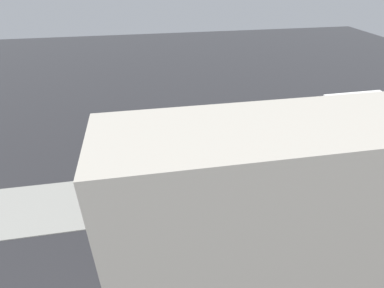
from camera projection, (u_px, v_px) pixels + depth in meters
The scene contains 10 objects.
ground_plane at pixel (200, 141), 17.47m from camera, with size 60.00×60.00×0.00m, color black.
kerb_strip at pixel (218, 187), 13.95m from camera, with size 24.00×3.20×0.04m, color slate.
moving_hatchback at pixel (227, 128), 16.72m from camera, with size 4.25×3.14×2.06m.
delivery_truck at pixel (346, 121), 16.68m from camera, with size 5.41×2.20×2.60m.
fire_hydrant at pixel (148, 171), 14.33m from camera, with size 0.42×0.31×0.80m.
pedestrian at pixel (125, 166), 13.73m from camera, with size 0.30×0.56×1.62m.
metal_railing at pixel (251, 199), 12.19m from camera, with size 9.29×0.04×1.05m.
sign_post at pixel (129, 167), 12.64m from camera, with size 0.07×0.44×2.40m.
puddle_patch at pixel (234, 146), 17.01m from camera, with size 2.79×2.79×0.01m, color black.
building_block at pixel (341, 218), 8.08m from camera, with size 12.31×2.40×6.20m, color gray.
Camera 1 is at (3.11, 14.61, 9.07)m, focal length 28.00 mm.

